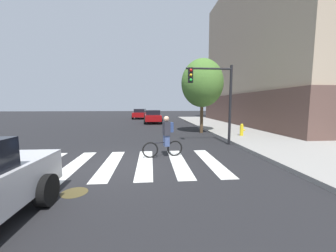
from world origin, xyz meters
TOP-DOWN VIEW (x-y plane):
  - ground_plane at (0.00, 0.00)m, footprint 120.00×120.00m
  - crosswalk_stripes at (0.23, 0.00)m, footprint 6.78×3.63m
  - manhole_cover at (-0.81, -2.29)m, footprint 0.64×0.64m
  - sedan_mid at (1.31, 15.95)m, footprint 2.16×4.44m
  - sedan_far at (-0.54, 23.41)m, footprint 2.38×4.50m
  - cyclist at (1.68, 0.85)m, footprint 1.69×0.44m
  - traffic_light_near at (4.46, 3.08)m, footprint 2.47×0.28m
  - fire_hydrant at (6.93, 5.06)m, footprint 0.33×0.22m
  - street_tree_near at (4.94, 7.60)m, footprint 3.12×3.12m
  - corner_building at (18.86, 12.92)m, footprint 18.47×20.11m

SIDE VIEW (x-z plane):
  - ground_plane at x=0.00m, z-range 0.00..0.00m
  - manhole_cover at x=-0.81m, z-range 0.00..0.01m
  - crosswalk_stripes at x=0.23m, z-range 0.00..0.01m
  - fire_hydrant at x=6.93m, z-range 0.14..0.92m
  - sedan_far at x=-0.54m, z-range 0.02..1.52m
  - sedan_mid at x=1.31m, z-range 0.02..1.55m
  - cyclist at x=1.68m, z-range 0.00..1.69m
  - traffic_light_near at x=4.46m, z-range 0.76..4.96m
  - street_tree_near at x=4.94m, z-range 0.97..6.52m
  - corner_building at x=18.86m, z-range -0.05..15.40m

